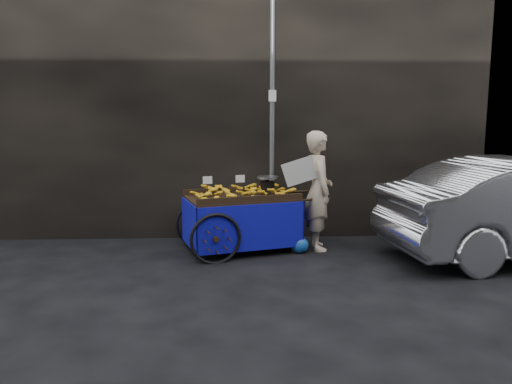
{
  "coord_description": "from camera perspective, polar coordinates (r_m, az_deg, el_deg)",
  "views": [
    {
      "loc": [
        -0.33,
        -6.82,
        2.1
      ],
      "look_at": [
        0.0,
        0.5,
        0.96
      ],
      "focal_mm": 35.0,
      "sensor_mm": 36.0,
      "label": 1
    }
  ],
  "objects": [
    {
      "name": "plastic_bag",
      "position": [
        7.71,
        5.04,
        -6.07
      ],
      "size": [
        0.28,
        0.22,
        0.25
      ],
      "primitive_type": "ellipsoid",
      "color": "#164DAA",
      "rests_on": "ground"
    },
    {
      "name": "ground",
      "position": [
        7.14,
        0.16,
        -8.29
      ],
      "size": [
        80.0,
        80.0,
        0.0
      ],
      "primitive_type": "plane",
      "color": "black",
      "rests_on": "ground"
    },
    {
      "name": "street_pole",
      "position": [
        8.14,
        1.85,
        8.15
      ],
      "size": [
        0.12,
        0.1,
        4.0
      ],
      "color": "slate",
      "rests_on": "ground"
    },
    {
      "name": "building_wall",
      "position": [
        9.45,
        1.81,
        11.24
      ],
      "size": [
        13.5,
        2.0,
        5.0
      ],
      "color": "black",
      "rests_on": "ground"
    },
    {
      "name": "vendor",
      "position": [
        7.83,
        7.1,
        0.16
      ],
      "size": [
        0.85,
        0.71,
        1.86
      ],
      "rotation": [
        0.0,
        0.0,
        1.66
      ],
      "color": "#C6AE93",
      "rests_on": "ground"
    },
    {
      "name": "banana_cart",
      "position": [
        7.7,
        -2.07,
        -1.24
      ],
      "size": [
        2.45,
        1.6,
        1.23
      ],
      "rotation": [
        0.0,
        0.0,
        0.29
      ],
      "color": "black",
      "rests_on": "ground"
    }
  ]
}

